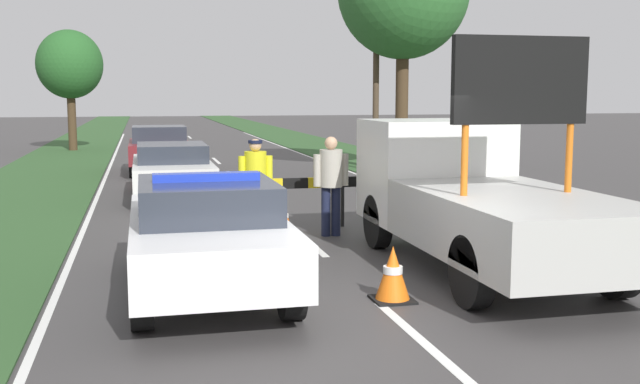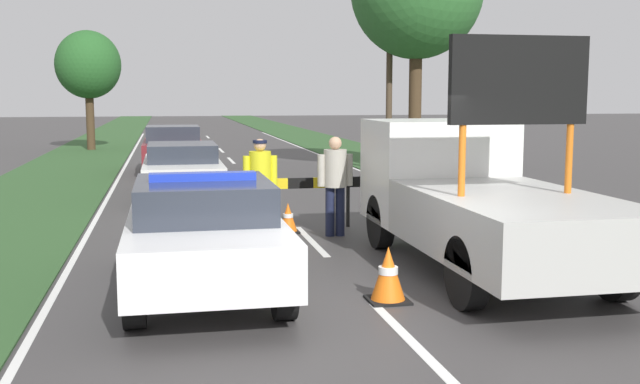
# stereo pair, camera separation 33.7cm
# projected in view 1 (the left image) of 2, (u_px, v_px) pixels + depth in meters

# --- Properties ---
(ground_plane) EXTENTS (160.00, 160.00, 0.00)m
(ground_plane) POSITION_uv_depth(u_px,v_px,m) (392.00, 315.00, 8.59)
(ground_plane) COLOR #3D3A3A
(lane_markings) EXTENTS (7.79, 54.36, 0.01)m
(lane_markings) POSITION_uv_depth(u_px,v_px,m) (239.00, 180.00, 21.94)
(lane_markings) COLOR silver
(lane_markings) RESTS_ON ground
(grass_verge_left) EXTENTS (3.46, 120.00, 0.03)m
(grass_verge_left) POSITION_uv_depth(u_px,v_px,m) (58.00, 165.00, 26.57)
(grass_verge_left) COLOR #2D5128
(grass_verge_left) RESTS_ON ground
(grass_verge_right) EXTENTS (3.46, 120.00, 0.03)m
(grass_verge_right) POSITION_uv_depth(u_px,v_px,m) (364.00, 159.00, 29.18)
(grass_verge_right) COLOR #2D5128
(grass_verge_right) RESTS_ON ground
(police_car) EXTENTS (1.88, 4.51, 1.55)m
(police_car) POSITION_uv_depth(u_px,v_px,m) (207.00, 233.00, 9.44)
(police_car) COLOR white
(police_car) RESTS_ON ground
(work_truck) EXTENTS (2.18, 5.65, 3.25)m
(work_truck) POSITION_uv_depth(u_px,v_px,m) (473.00, 195.00, 10.98)
(work_truck) COLOR white
(work_truck) RESTS_ON ground
(road_barrier) EXTENTS (2.91, 0.08, 0.96)m
(road_barrier) POSITION_uv_depth(u_px,v_px,m) (282.00, 187.00, 13.95)
(road_barrier) COLOR black
(road_barrier) RESTS_ON ground
(police_officer) EXTENTS (0.62, 0.39, 1.72)m
(police_officer) POSITION_uv_depth(u_px,v_px,m) (256.00, 178.00, 13.40)
(police_officer) COLOR #191E38
(police_officer) RESTS_ON ground
(pedestrian_civilian) EXTENTS (0.64, 0.40, 1.77)m
(pedestrian_civilian) POSITION_uv_depth(u_px,v_px,m) (331.00, 178.00, 13.24)
(pedestrian_civilian) COLOR #191E38
(pedestrian_civilian) RESTS_ON ground
(traffic_cone_near_police) EXTENTS (0.51, 0.51, 0.71)m
(traffic_cone_near_police) POSITION_uv_depth(u_px,v_px,m) (218.00, 230.00, 11.99)
(traffic_cone_near_police) COLOR black
(traffic_cone_near_police) RESTS_ON ground
(traffic_cone_centre_front) EXTENTS (0.50, 0.50, 0.68)m
(traffic_cone_centre_front) POSITION_uv_depth(u_px,v_px,m) (393.00, 274.00, 9.12)
(traffic_cone_centre_front) COLOR black
(traffic_cone_centre_front) RESTS_ON ground
(traffic_cone_near_truck) EXTENTS (0.39, 0.39, 0.55)m
(traffic_cone_near_truck) POSITION_uv_depth(u_px,v_px,m) (283.00, 218.00, 13.64)
(traffic_cone_near_truck) COLOR black
(traffic_cone_near_truck) RESTS_ON ground
(queued_car_van_white) EXTENTS (1.84, 4.63, 1.33)m
(queued_car_van_white) POSITION_uv_depth(u_px,v_px,m) (172.00, 169.00, 18.23)
(queued_car_van_white) COLOR silver
(queued_car_van_white) RESTS_ON ground
(queued_car_wagon_maroon) EXTENTS (1.87, 4.12, 1.51)m
(queued_car_wagon_maroon) POSITION_uv_depth(u_px,v_px,m) (159.00, 148.00, 23.94)
(queued_car_wagon_maroon) COLOR maroon
(queued_car_wagon_maroon) RESTS_ON ground
(roadside_tree_near_left) EXTENTS (2.87, 2.87, 5.33)m
(roadside_tree_near_left) POSITION_uv_depth(u_px,v_px,m) (70.00, 65.00, 32.94)
(roadside_tree_near_left) COLOR #42301E
(roadside_tree_near_left) RESTS_ON ground
(utility_pole) EXTENTS (1.20, 0.20, 6.38)m
(utility_pole) POSITION_uv_depth(u_px,v_px,m) (376.00, 69.00, 24.00)
(utility_pole) COLOR #473828
(utility_pole) RESTS_ON ground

